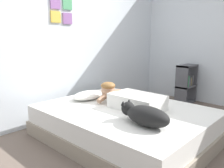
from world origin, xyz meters
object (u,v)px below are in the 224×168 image
Objects in this scene: bed at (124,123)px; person_lying at (128,98)px; pillow at (89,95)px; coffee_cup at (105,96)px; dog at (145,115)px; cell_phone at (134,113)px; bookshelf at (186,84)px.

person_lying is at bearing 9.45° from bed.
coffee_cup is at bearing -45.30° from pillow.
dog is at bearing -103.52° from pillow.
person_lying is 7.36× the size of coffee_cup.
cell_phone is at bearing -93.83° from pillow.
bed is at bearing -170.55° from person_lying.
coffee_cup is (0.45, 1.01, -0.07)m from dog.
cell_phone is (-0.07, -0.21, 0.21)m from bed.
bed is 2.25× the size of person_lying.
bookshelf is at bearing 4.12° from person_lying.
bed is 14.76× the size of cell_phone.
dog is 4.60× the size of coffee_cup.
cell_phone is at bearing -125.51° from person_lying.
coffee_cup reaches higher than cell_phone.
person_lying is 1.60× the size of dog.
bed is at bearing -107.80° from coffee_cup.
cell_phone is (-0.16, -0.22, -0.10)m from person_lying.
pillow is 0.69× the size of bookshelf.
bookshelf is at bearing 4.36° from bed.
coffee_cup reaches higher than bed.
coffee_cup is 0.89× the size of cell_phone.
bed is 0.30m from cell_phone.
cell_phone is 2.11m from bookshelf.
bed is 3.59× the size of dog.
coffee_cup is (0.17, -0.17, -0.02)m from pillow.
dog is 0.39m from cell_phone.
pillow reaches higher than bed.
pillow is 0.66m from person_lying.
coffee_cup is (0.16, 0.49, 0.24)m from bed.
person_lying is 0.65m from dog.
person_lying is (0.09, 0.02, 0.31)m from bed.
pillow is 4.16× the size of coffee_cup.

